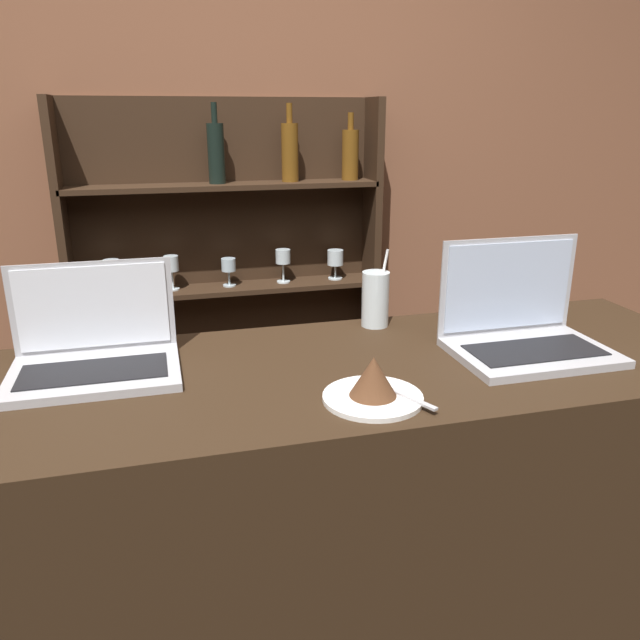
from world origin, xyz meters
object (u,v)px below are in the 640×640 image
(laptop_near, at_px, (94,350))
(cake_plate, at_px, (373,384))
(water_glass, at_px, (375,299))
(laptop_far, at_px, (523,328))

(laptop_near, bearing_deg, cake_plate, -28.99)
(laptop_near, bearing_deg, water_glass, 10.78)
(cake_plate, distance_m, water_glass, 0.45)
(laptop_near, distance_m, laptop_far, 0.95)
(laptop_near, xyz_separation_m, cake_plate, (0.52, -0.29, -0.01))
(laptop_far, distance_m, cake_plate, 0.45)
(cake_plate, relative_size, water_glass, 0.97)
(laptop_far, xyz_separation_m, water_glass, (-0.27, 0.25, 0.02))
(laptop_near, relative_size, cake_plate, 1.78)
(cake_plate, xyz_separation_m, water_glass, (0.15, 0.42, 0.04))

